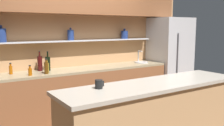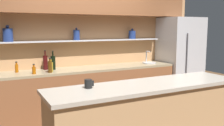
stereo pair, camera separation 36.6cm
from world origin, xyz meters
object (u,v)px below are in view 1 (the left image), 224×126
(bottle_sauce_0, at_px, (11,70))
(bottle_oil_5, at_px, (47,68))
(bottle_sauce_3, at_px, (30,71))
(bottle_wine_2, at_px, (48,63))
(bottle_wine_1, at_px, (40,63))
(refrigerator, at_px, (170,60))
(coffee_mug, at_px, (99,84))
(bottle_spirit_4, at_px, (46,68))
(sink_fixture, at_px, (141,61))

(bottle_sauce_0, distance_m, bottle_oil_5, 0.55)
(bottle_sauce_3, xyz_separation_m, bottle_oil_5, (0.29, 0.07, 0.02))
(bottle_wine_2, relative_size, bottle_sauce_3, 2.06)
(bottle_wine_1, bearing_deg, bottle_wine_2, -20.61)
(bottle_sauce_3, bearing_deg, bottle_sauce_0, 129.54)
(bottle_sauce_3, bearing_deg, refrigerator, 2.41)
(coffee_mug, bearing_deg, bottle_oil_5, 89.32)
(bottle_sauce_0, distance_m, bottle_wine_1, 0.49)
(bottle_spirit_4, height_order, coffee_mug, bottle_spirit_4)
(refrigerator, distance_m, bottle_wine_2, 2.76)
(refrigerator, height_order, bottle_oil_5, refrigerator)
(sink_fixture, xyz_separation_m, coffee_mug, (-2.07, -1.83, 0.12))
(bottle_sauce_0, xyz_separation_m, bottle_wine_2, (0.60, 0.01, 0.05))
(bottle_spirit_4, xyz_separation_m, coffee_mug, (0.01, -1.65, 0.04))
(bottle_wine_2, bearing_deg, bottle_sauce_3, -142.53)
(bottle_sauce_0, distance_m, coffee_mug, 1.98)
(bottle_sauce_3, distance_m, bottle_oil_5, 0.30)
(refrigerator, height_order, bottle_sauce_0, refrigerator)
(bottle_sauce_0, bearing_deg, sink_fixture, -2.09)
(bottle_sauce_0, height_order, coffee_mug, coffee_mug)
(bottle_sauce_0, relative_size, bottle_wine_2, 0.54)
(bottle_wine_2, xyz_separation_m, bottle_sauce_3, (-0.38, -0.29, -0.06))
(bottle_wine_1, distance_m, coffee_mug, 1.98)
(bottle_sauce_0, bearing_deg, coffee_mug, -75.53)
(bottle_sauce_0, distance_m, bottle_sauce_3, 0.36)
(sink_fixture, xyz_separation_m, bottle_sauce_0, (-2.57, 0.09, 0.05))
(bottle_sauce_0, relative_size, coffee_mug, 1.77)
(bottle_spirit_4, relative_size, coffee_mug, 2.43)
(bottle_sauce_0, height_order, bottle_wine_2, bottle_wine_2)
(bottle_wine_2, xyz_separation_m, bottle_spirit_4, (-0.12, -0.29, -0.02))
(bottle_wine_2, height_order, bottle_oil_5, bottle_wine_2)
(refrigerator, xyz_separation_m, bottle_wine_1, (-2.87, 0.20, 0.12))
(sink_fixture, bearing_deg, bottle_oil_5, -177.01)
(bottle_wine_1, height_order, bottle_wine_2, bottle_wine_1)
(refrigerator, bearing_deg, bottle_sauce_0, 177.56)
(bottle_sauce_0, relative_size, bottle_wine_1, 0.52)
(bottle_sauce_0, distance_m, bottle_spirit_4, 0.55)
(coffee_mug, bearing_deg, bottle_wine_2, 86.79)
(refrigerator, height_order, bottle_wine_2, refrigerator)
(bottle_sauce_3, bearing_deg, bottle_wine_1, 52.81)
(bottle_wine_2, relative_size, bottle_spirit_4, 1.35)
(refrigerator, height_order, coffee_mug, refrigerator)
(bottle_wine_1, bearing_deg, coffee_mug, -89.59)
(bottle_spirit_4, bearing_deg, bottle_wine_2, 66.87)
(bottle_sauce_3, relative_size, coffee_mug, 1.58)
(refrigerator, xyz_separation_m, bottle_sauce_0, (-3.35, 0.14, 0.06))
(bottle_spirit_4, bearing_deg, refrigerator, 2.61)
(refrigerator, height_order, bottle_wine_1, refrigerator)
(bottle_sauce_3, xyz_separation_m, coffee_mug, (0.27, -1.64, 0.08))
(bottle_wine_1, height_order, coffee_mug, bottle_wine_1)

